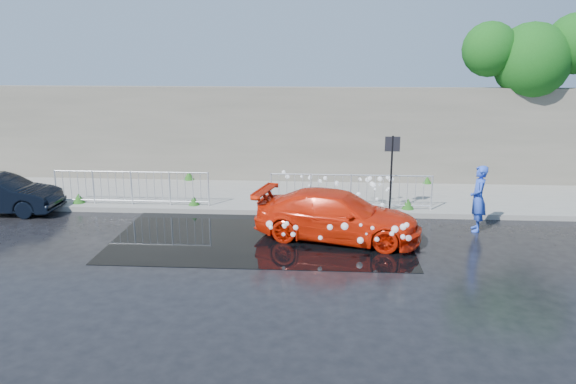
{
  "coord_description": "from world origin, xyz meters",
  "views": [
    {
      "loc": [
        2.18,
        -13.72,
        5.05
      ],
      "look_at": [
        1.13,
        1.97,
        1.0
      ],
      "focal_mm": 35.0,
      "sensor_mm": 36.0,
      "label": 1
    }
  ],
  "objects_px": {
    "sign_post": "(392,161)",
    "dark_car": "(0,194)",
    "red_car": "(338,216)",
    "person": "(478,199)"
  },
  "relations": [
    {
      "from": "red_car",
      "to": "sign_post",
      "type": "bearing_deg",
      "value": -22.9
    },
    {
      "from": "sign_post",
      "to": "red_car",
      "type": "xyz_separation_m",
      "value": [
        -1.65,
        -2.25,
        -1.07
      ]
    },
    {
      "from": "sign_post",
      "to": "person",
      "type": "bearing_deg",
      "value": -29.48
    },
    {
      "from": "person",
      "to": "red_car",
      "type": "bearing_deg",
      "value": -69.02
    },
    {
      "from": "sign_post",
      "to": "dark_car",
      "type": "height_order",
      "value": "sign_post"
    },
    {
      "from": "dark_car",
      "to": "person",
      "type": "distance_m",
      "value": 14.49
    },
    {
      "from": "dark_car",
      "to": "person",
      "type": "relative_size",
      "value": 1.96
    },
    {
      "from": "dark_car",
      "to": "person",
      "type": "bearing_deg",
      "value": -93.64
    },
    {
      "from": "sign_post",
      "to": "red_car",
      "type": "distance_m",
      "value": 2.99
    },
    {
      "from": "sign_post",
      "to": "dark_car",
      "type": "bearing_deg",
      "value": -177.65
    }
  ]
}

